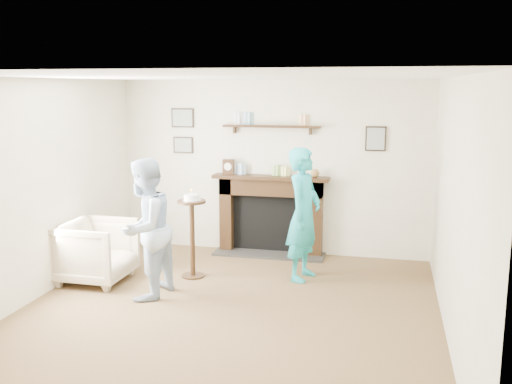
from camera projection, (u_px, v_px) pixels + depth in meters
ground at (225, 316)px, 6.07m from camera, size 5.00×5.00×0.00m
room_shell at (240, 157)px, 6.43m from camera, size 4.54×5.02×2.52m
armchair at (97, 281)px, 7.16m from camera, size 0.86×0.83×0.77m
man at (147, 296)px, 6.63m from camera, size 0.72×0.87×1.62m
woman at (303, 278)px, 7.26m from camera, size 0.53×0.68×1.67m
pedestal_table at (192, 223)px, 7.20m from camera, size 0.36×0.36×1.14m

